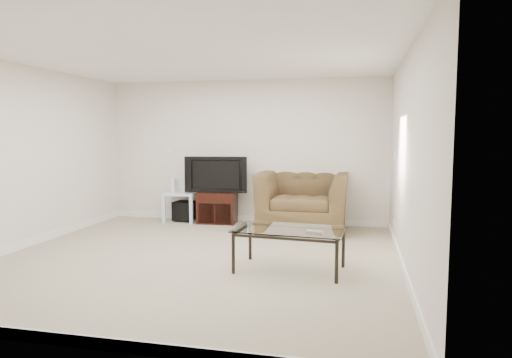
% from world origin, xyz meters
% --- Properties ---
extents(floor, '(5.00, 5.00, 0.00)m').
position_xyz_m(floor, '(0.00, 0.00, 0.00)').
color(floor, tan).
rests_on(floor, ground).
extents(ceiling, '(5.00, 5.00, 0.00)m').
position_xyz_m(ceiling, '(0.00, 0.00, 2.50)').
color(ceiling, white).
rests_on(ceiling, ground).
extents(wall_back, '(5.00, 0.02, 2.50)m').
position_xyz_m(wall_back, '(0.00, 2.50, 1.25)').
color(wall_back, silver).
rests_on(wall_back, ground).
extents(wall_left, '(0.02, 5.00, 2.50)m').
position_xyz_m(wall_left, '(-2.50, 0.00, 1.25)').
color(wall_left, silver).
rests_on(wall_left, ground).
extents(wall_right, '(0.02, 5.00, 2.50)m').
position_xyz_m(wall_right, '(2.50, 0.00, 1.25)').
color(wall_right, silver).
rests_on(wall_right, ground).
extents(plate_back, '(0.12, 0.02, 0.12)m').
position_xyz_m(plate_back, '(-1.40, 2.49, 1.25)').
color(plate_back, white).
rests_on(plate_back, wall_back).
extents(plate_right_switch, '(0.02, 0.09, 0.13)m').
position_xyz_m(plate_right_switch, '(2.49, 1.60, 1.25)').
color(plate_right_switch, white).
rests_on(plate_right_switch, wall_right).
extents(plate_right_outlet, '(0.02, 0.08, 0.12)m').
position_xyz_m(plate_right_outlet, '(2.49, 1.30, 0.30)').
color(plate_right_outlet, white).
rests_on(plate_right_outlet, wall_right).
extents(tv_stand, '(0.69, 0.50, 0.55)m').
position_xyz_m(tv_stand, '(-0.44, 2.28, 0.28)').
color(tv_stand, black).
rests_on(tv_stand, floor).
extents(dvd_player, '(0.40, 0.29, 0.05)m').
position_xyz_m(dvd_player, '(-0.43, 2.24, 0.46)').
color(dvd_player, black).
rests_on(dvd_player, tv_stand).
extents(television, '(1.03, 0.31, 0.63)m').
position_xyz_m(television, '(-0.43, 2.25, 0.86)').
color(television, black).
rests_on(television, tv_stand).
extents(side_table, '(0.58, 0.58, 0.53)m').
position_xyz_m(side_table, '(-1.10, 2.28, 0.27)').
color(side_table, silver).
rests_on(side_table, floor).
extents(subwoofer, '(0.37, 0.37, 0.33)m').
position_xyz_m(subwoofer, '(-1.07, 2.30, 0.19)').
color(subwoofer, black).
rests_on(subwoofer, floor).
extents(game_console, '(0.06, 0.18, 0.24)m').
position_xyz_m(game_console, '(-1.23, 2.25, 0.65)').
color(game_console, white).
rests_on(game_console, side_table).
extents(game_case, '(0.06, 0.16, 0.21)m').
position_xyz_m(game_case, '(-1.04, 2.26, 0.64)').
color(game_case, silver).
rests_on(game_case, side_table).
extents(recliner, '(1.46, 0.95, 1.26)m').
position_xyz_m(recliner, '(1.10, 2.05, 0.63)').
color(recliner, '#502C1C').
rests_on(recliner, floor).
extents(coffee_table, '(1.29, 0.80, 0.48)m').
position_xyz_m(coffee_table, '(1.22, -0.26, 0.24)').
color(coffee_table, black).
rests_on(coffee_table, floor).
extents(remote, '(0.20, 0.11, 0.02)m').
position_xyz_m(remote, '(1.52, -0.40, 0.50)').
color(remote, '#B2B2B7').
rests_on(remote, coffee_table).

